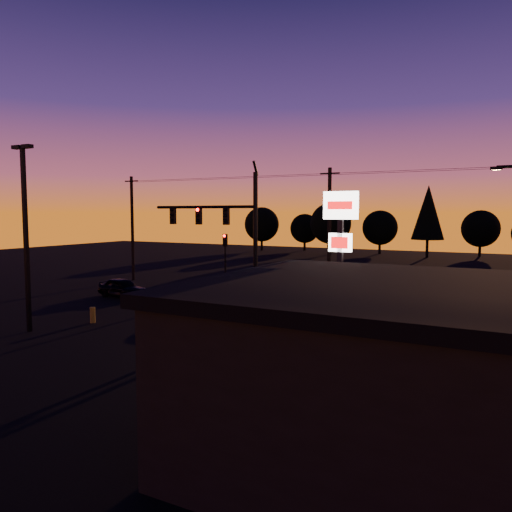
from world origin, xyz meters
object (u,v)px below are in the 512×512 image
(car_mid, at_px, (239,298))
(secondary_signal, at_px, (225,255))
(pylon_sign, at_px, (340,235))
(car_left, at_px, (122,288))
(suv_parked, at_px, (421,366))
(parking_lot_light, at_px, (25,225))
(car_right, at_px, (399,310))
(bollard, at_px, (93,315))
(traffic_signal_mast, at_px, (229,230))

(car_mid, bearing_deg, secondary_signal, 32.46)
(pylon_sign, xyz_separation_m, car_mid, (-8.05, 5.16, -4.18))
(car_left, height_order, car_mid, car_mid)
(suv_parked, bearing_deg, pylon_sign, 148.31)
(parking_lot_light, xyz_separation_m, suv_parked, (18.59, 0.88, -4.53))
(secondary_signal, bearing_deg, car_right, -15.47)
(secondary_signal, distance_m, suv_parked, 21.17)
(bollard, bearing_deg, pylon_sign, 6.89)
(car_left, height_order, suv_parked, suv_parked)
(pylon_sign, xyz_separation_m, bollard, (-13.20, -1.60, -4.49))
(secondary_signal, relative_size, car_mid, 0.97)
(secondary_signal, distance_m, car_mid, 6.59)
(secondary_signal, xyz_separation_m, car_mid, (3.95, -4.83, -2.12))
(traffic_signal_mast, xyz_separation_m, secondary_signal, (-4.90, 7.49, -2.07))
(pylon_sign, bearing_deg, car_left, 163.09)
(car_right, bearing_deg, parking_lot_light, -61.11)
(car_mid, bearing_deg, car_left, 82.10)
(suv_parked, bearing_deg, bollard, -176.84)
(car_right, height_order, suv_parked, suv_parked)
(car_left, relative_size, car_mid, 0.88)
(secondary_signal, height_order, pylon_sign, pylon_sign)
(pylon_sign, height_order, car_mid, pylon_sign)
(traffic_signal_mast, xyz_separation_m, car_right, (8.32, 3.84, -4.30))
(car_left, bearing_deg, suv_parked, -105.26)
(bollard, bearing_deg, car_left, 122.20)
(pylon_sign, bearing_deg, parking_lot_light, -162.77)
(car_right, distance_m, suv_parked, 10.35)
(car_right, bearing_deg, traffic_signal_mast, -70.92)
(bollard, bearing_deg, parking_lot_light, -114.13)
(traffic_signal_mast, xyz_separation_m, car_left, (-10.47, 2.85, -4.27))
(pylon_sign, height_order, suv_parked, pylon_sign)
(traffic_signal_mast, relative_size, car_left, 2.19)
(parking_lot_light, height_order, bollard, parking_lot_light)
(car_right, bearing_deg, secondary_signal, -111.14)
(secondary_signal, bearing_deg, bollard, -95.92)
(secondary_signal, distance_m, parking_lot_light, 14.90)
(parking_lot_light, bearing_deg, secondary_signal, 80.21)
(car_mid, bearing_deg, pylon_sign, -129.42)
(car_left, distance_m, suv_parked, 23.44)
(traffic_signal_mast, relative_size, bollard, 10.15)
(pylon_sign, height_order, bollard, pylon_sign)
(secondary_signal, xyz_separation_m, car_left, (-5.57, -4.65, -2.19))
(parking_lot_light, distance_m, car_right, 19.64)
(traffic_signal_mast, relative_size, parking_lot_light, 0.94)
(bollard, bearing_deg, traffic_signal_mast, 33.84)
(bollard, relative_size, car_mid, 0.19)
(traffic_signal_mast, relative_size, car_right, 1.95)
(parking_lot_light, distance_m, suv_parked, 19.15)
(traffic_signal_mast, bearing_deg, pylon_sign, -19.36)
(car_right, xyz_separation_m, suv_parked, (2.87, -9.95, 0.10))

